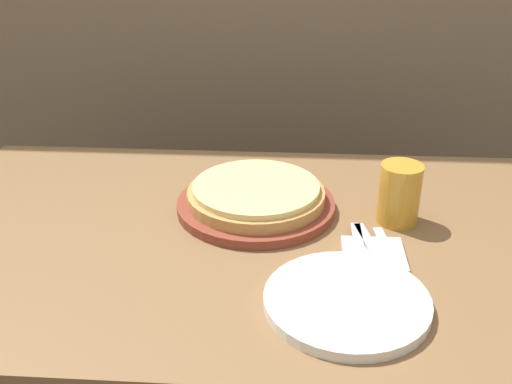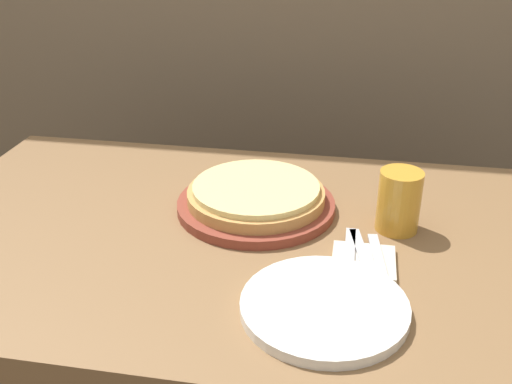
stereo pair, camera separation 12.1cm
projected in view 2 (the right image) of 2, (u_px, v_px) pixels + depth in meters
name	position (u px, v px, depth m)	size (l,w,h in m)	color
dining_table	(257.00, 379.00, 1.31)	(1.38, 0.80, 0.74)	olive
pizza_on_board	(256.00, 198.00, 1.22)	(0.32, 0.32, 0.06)	brown
beer_glass	(399.00, 199.00, 1.13)	(0.08, 0.08, 0.12)	gold
dinner_plate	(324.00, 307.00, 0.93)	(0.26, 0.26, 0.02)	white
napkin_stack	(363.00, 262.00, 1.05)	(0.11, 0.11, 0.01)	beige
fork	(349.00, 257.00, 1.05)	(0.02, 0.19, 0.00)	silver
dinner_knife	(364.00, 258.00, 1.04)	(0.06, 0.19, 0.00)	silver
spoon	(378.00, 259.00, 1.04)	(0.04, 0.17, 0.00)	silver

